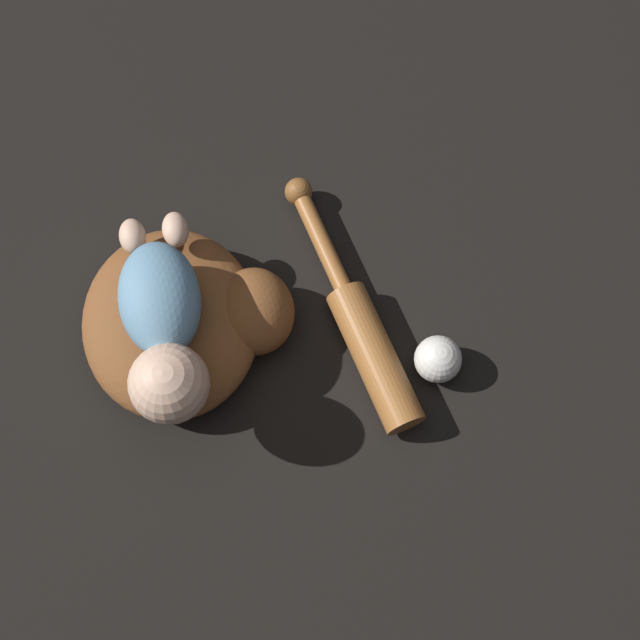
% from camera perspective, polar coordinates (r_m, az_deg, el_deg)
% --- Properties ---
extents(ground_plane, '(6.00, 6.00, 0.00)m').
position_cam_1_polar(ground_plane, '(1.39, -7.59, -2.83)').
color(ground_plane, black).
extents(baseball_glove, '(0.39, 0.38, 0.11)m').
position_cam_1_polar(baseball_glove, '(1.36, -8.62, -0.03)').
color(baseball_glove, brown).
rests_on(baseball_glove, ground).
extents(baby_figure, '(0.32, 0.22, 0.11)m').
position_cam_1_polar(baby_figure, '(1.25, -10.00, -0.51)').
color(baby_figure, '#6693B2').
rests_on(baby_figure, baseball_glove).
extents(baseball_bat, '(0.37, 0.31, 0.06)m').
position_cam_1_polar(baseball_bat, '(1.37, 2.66, -0.48)').
color(baseball_bat, '#9E602D').
rests_on(baseball_bat, ground).
extents(baseball, '(0.07, 0.07, 0.07)m').
position_cam_1_polar(baseball, '(1.36, 7.56, -2.50)').
color(baseball, white).
rests_on(baseball, ground).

